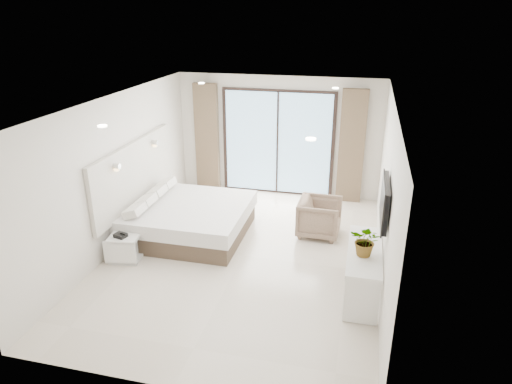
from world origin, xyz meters
TOP-DOWN VIEW (x-y plane):
  - ground at (0.00, 0.00)m, footprint 6.20×6.20m
  - room_shell at (-0.20, 0.80)m, footprint 4.62×6.22m
  - bed at (-1.22, 0.57)m, footprint 2.17×2.06m
  - nightstand at (-1.92, -0.60)m, footprint 0.55×0.48m
  - phone at (-1.96, -0.65)m, footprint 0.23×0.20m
  - console_desk at (2.04, -0.70)m, footprint 0.49×1.57m
  - plant at (2.04, -0.87)m, footprint 0.54×0.57m
  - armchair at (1.20, 1.13)m, footprint 0.74×0.79m

SIDE VIEW (x-z plane):
  - ground at x=0.00m, z-range 0.00..0.00m
  - nightstand at x=-1.92m, z-range 0.00..0.46m
  - bed at x=-1.22m, z-range -0.05..0.69m
  - armchair at x=1.20m, z-range 0.00..0.79m
  - phone at x=-1.96m, z-range 0.46..0.52m
  - console_desk at x=2.04m, z-range 0.18..0.95m
  - plant at x=2.04m, z-range 0.77..1.14m
  - room_shell at x=-0.20m, z-range 0.22..2.94m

